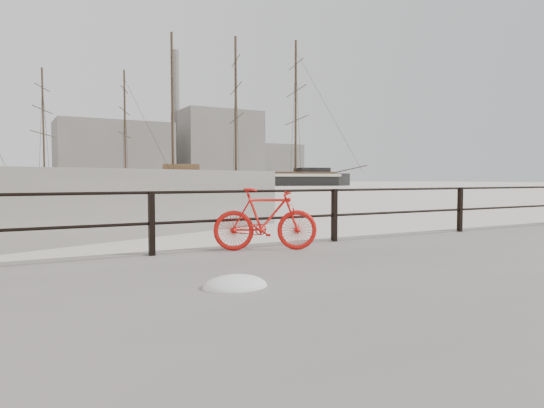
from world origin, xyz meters
name	(u,v)px	position (x,y,z in m)	size (l,w,h in m)	color
ground	(454,246)	(0.00, 0.00, 0.00)	(400.00, 400.00, 0.00)	white
guardrail	(460,210)	(0.00, -0.15, 0.85)	(28.00, 0.10, 1.00)	black
bicycle	(266,219)	(-5.20, -0.53, 0.87)	(1.72, 0.26, 1.04)	red
barque_black	(236,186)	(34.77, 86.71, 0.00)	(58.12, 19.02, 33.02)	black
schooner_mid	(86,187)	(4.16, 84.93, 0.00)	(30.84, 13.05, 22.01)	beige
industrial_west	(114,153)	(20.00, 140.00, 9.00)	(32.00, 18.00, 18.00)	gray
industrial_mid	(218,148)	(55.00, 145.00, 12.00)	(26.00, 20.00, 24.00)	gray
industrial_east	(270,164)	(78.00, 150.00, 7.00)	(20.00, 16.00, 14.00)	gray
smokestack	(175,117)	(42.00, 150.00, 22.00)	(2.80, 2.80, 44.00)	gray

